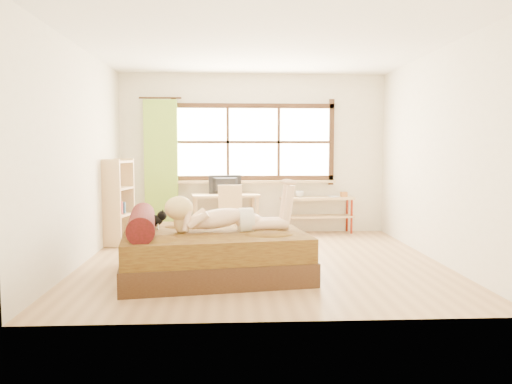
{
  "coord_description": "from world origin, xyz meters",
  "views": [
    {
      "loc": [
        -0.39,
        -6.29,
        1.44
      ],
      "look_at": [
        -0.06,
        0.2,
        0.87
      ],
      "focal_mm": 35.0,
      "sensor_mm": 36.0,
      "label": 1
    }
  ],
  "objects": [
    {
      "name": "curtain",
      "position": [
        -1.55,
        2.13,
        1.15
      ],
      "size": [
        0.55,
        0.1,
        2.2
      ],
      "primitive_type": "cube",
      "color": "#689C2A",
      "rests_on": "wall_back"
    },
    {
      "name": "cup",
      "position": [
        0.78,
        2.07,
        0.67
      ],
      "size": [
        0.15,
        0.15,
        0.11
      ],
      "primitive_type": "imported",
      "rotation": [
        0.0,
        0.0,
        0.07
      ],
      "color": "gray",
      "rests_on": "pipe_shelf"
    },
    {
      "name": "chair",
      "position": [
        -0.39,
        1.58,
        0.48
      ],
      "size": [
        0.43,
        0.43,
        0.86
      ],
      "rotation": [
        0.0,
        0.0,
        0.13
      ],
      "color": "tan",
      "rests_on": "floor"
    },
    {
      "name": "floor",
      "position": [
        0.0,
        0.0,
        0.0
      ],
      "size": [
        4.5,
        4.5,
        0.0
      ],
      "primitive_type": "plane",
      "color": "#9E754C",
      "rests_on": "ground"
    },
    {
      "name": "woman",
      "position": [
        -0.44,
        -0.68,
        0.81
      ],
      "size": [
        1.47,
        0.62,
        0.61
      ],
      "primitive_type": null,
      "rotation": [
        0.0,
        0.0,
        0.15
      ],
      "color": "beige",
      "rests_on": "bed"
    },
    {
      "name": "bookshelf",
      "position": [
        -2.08,
        1.23,
        0.65
      ],
      "size": [
        0.41,
        0.6,
        1.28
      ],
      "rotation": [
        0.0,
        0.0,
        -0.19
      ],
      "color": "tan",
      "rests_on": "floor"
    },
    {
      "name": "wall_front",
      "position": [
        0.0,
        -2.25,
        1.35
      ],
      "size": [
        4.5,
        0.0,
        4.5
      ],
      "primitive_type": "plane",
      "rotation": [
        -1.57,
        0.0,
        0.0
      ],
      "color": "silver",
      "rests_on": "floor"
    },
    {
      "name": "book",
      "position": [
        1.28,
        2.07,
        0.63
      ],
      "size": [
        0.17,
        0.22,
        0.02
      ],
      "primitive_type": "imported",
      "rotation": [
        0.0,
        0.0,
        0.07
      ],
      "color": "gray",
      "rests_on": "pipe_shelf"
    },
    {
      "name": "pipe_shelf",
      "position": [
        1.09,
        2.07,
        0.45
      ],
      "size": [
        1.26,
        0.4,
        0.7
      ],
      "rotation": [
        0.0,
        0.0,
        0.07
      ],
      "color": "tan",
      "rests_on": "floor"
    },
    {
      "name": "wall_left",
      "position": [
        -2.25,
        0.0,
        1.35
      ],
      "size": [
        0.0,
        4.5,
        4.5
      ],
      "primitive_type": "plane",
      "rotation": [
        1.57,
        0.0,
        1.57
      ],
      "color": "silver",
      "rests_on": "floor"
    },
    {
      "name": "desk",
      "position": [
        -0.48,
        1.95,
        0.6
      ],
      "size": [
        1.16,
        0.64,
        0.69
      ],
      "rotation": [
        0.0,
        0.0,
        0.13
      ],
      "color": "tan",
      "rests_on": "floor"
    },
    {
      "name": "wall_back",
      "position": [
        0.0,
        2.25,
        1.35
      ],
      "size": [
        4.5,
        0.0,
        4.5
      ],
      "primitive_type": "plane",
      "rotation": [
        1.57,
        0.0,
        0.0
      ],
      "color": "silver",
      "rests_on": "floor"
    },
    {
      "name": "window",
      "position": [
        0.0,
        2.22,
        1.51
      ],
      "size": [
        2.8,
        0.16,
        1.46
      ],
      "color": "#FFEDBF",
      "rests_on": "wall_back"
    },
    {
      "name": "ceiling",
      "position": [
        0.0,
        0.0,
        2.7
      ],
      "size": [
        4.5,
        4.5,
        0.0
      ],
      "primitive_type": "plane",
      "rotation": [
        3.14,
        0.0,
        0.0
      ],
      "color": "white",
      "rests_on": "wall_back"
    },
    {
      "name": "monitor",
      "position": [
        -0.48,
        2.0,
        0.84
      ],
      "size": [
        0.55,
        0.14,
        0.31
      ],
      "primitive_type": "imported",
      "rotation": [
        0.0,
        0.0,
        3.27
      ],
      "color": "black",
      "rests_on": "desk"
    },
    {
      "name": "kitten",
      "position": [
        -1.31,
        -0.53,
        0.63
      ],
      "size": [
        0.32,
        0.17,
        0.24
      ],
      "primitive_type": null,
      "rotation": [
        0.0,
        0.0,
        0.15
      ],
      "color": "black",
      "rests_on": "bed"
    },
    {
      "name": "wall_right",
      "position": [
        2.25,
        0.0,
        1.35
      ],
      "size": [
        0.0,
        4.5,
        4.5
      ],
      "primitive_type": "plane",
      "rotation": [
        1.57,
        0.0,
        -1.57
      ],
      "color": "silver",
      "rests_on": "floor"
    },
    {
      "name": "bed",
      "position": [
        -0.64,
        -0.63,
        0.28
      ],
      "size": [
        2.25,
        1.91,
        0.77
      ],
      "rotation": [
        0.0,
        0.0,
        0.15
      ],
      "color": "black",
      "rests_on": "floor"
    }
  ]
}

